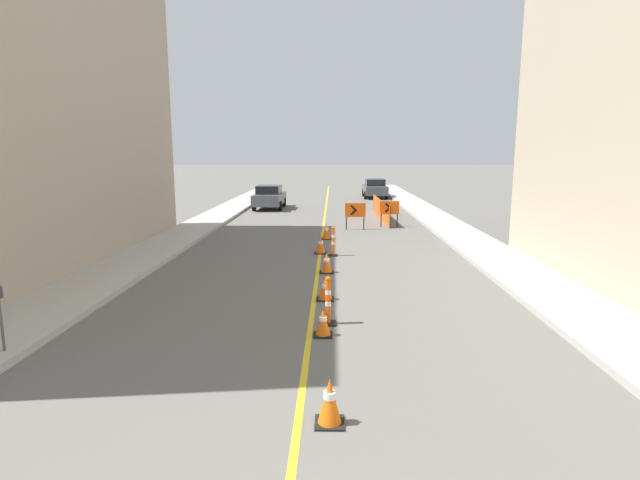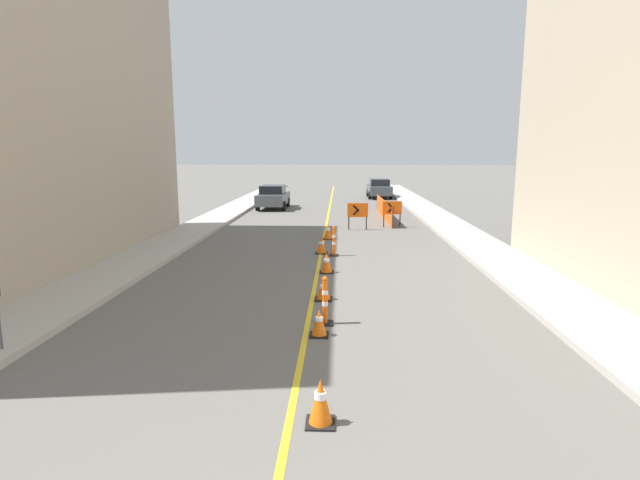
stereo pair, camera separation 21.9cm
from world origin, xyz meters
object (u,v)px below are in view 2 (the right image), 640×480
(arrow_barricade_secondary, at_px, (392,209))
(parked_car_curb_near, at_px, (273,197))
(traffic_cone_third, at_px, (323,289))
(delineator_post_rear, at_px, (334,243))
(traffic_cone_farthest, at_px, (328,231))
(traffic_cone_nearest, at_px, (320,402))
(traffic_cone_fifth, at_px, (322,245))
(delineator_post_front, at_px, (325,304))
(arrow_barricade_primary, at_px, (358,211))
(parked_car_curb_mid, at_px, (379,188))
(traffic_cone_second, at_px, (319,323))
(traffic_cone_fourth, at_px, (327,263))

(arrow_barricade_secondary, relative_size, parked_car_curb_near, 0.31)
(traffic_cone_third, bearing_deg, arrow_barricade_secondary, 76.54)
(delineator_post_rear, distance_m, arrow_barricade_secondary, 7.80)
(parked_car_curb_near, bearing_deg, traffic_cone_farthest, -70.38)
(traffic_cone_third, bearing_deg, delineator_post_rear, 87.93)
(traffic_cone_third, xyz_separation_m, delineator_post_rear, (0.20, 5.60, 0.20))
(traffic_cone_nearest, bearing_deg, traffic_cone_fifth, 92.03)
(traffic_cone_nearest, relative_size, arrow_barricade_secondary, 0.51)
(delineator_post_front, height_order, delineator_post_rear, delineator_post_rear)
(delineator_post_rear, distance_m, arrow_barricade_primary, 6.40)
(traffic_cone_third, distance_m, traffic_cone_farthest, 9.17)
(delineator_post_front, distance_m, parked_car_curb_near, 23.36)
(delineator_post_rear, height_order, parked_car_curb_near, parked_car_curb_near)
(arrow_barricade_secondary, bearing_deg, parked_car_curb_mid, 86.62)
(parked_car_curb_near, bearing_deg, delineator_post_front, -78.59)
(traffic_cone_nearest, relative_size, traffic_cone_third, 1.23)
(arrow_barricade_primary, bearing_deg, traffic_cone_third, -98.65)
(traffic_cone_nearest, bearing_deg, arrow_barricade_secondary, 81.21)
(traffic_cone_second, height_order, arrow_barricade_secondary, arrow_barricade_secondary)
(traffic_cone_nearest, distance_m, delineator_post_rear, 11.64)
(traffic_cone_fifth, relative_size, delineator_post_front, 0.59)
(parked_car_curb_near, bearing_deg, arrow_barricade_primary, -58.57)
(traffic_cone_fourth, distance_m, delineator_post_front, 4.82)
(arrow_barricade_primary, relative_size, parked_car_curb_near, 0.31)
(arrow_barricade_primary, distance_m, arrow_barricade_secondary, 2.02)
(traffic_cone_second, height_order, traffic_cone_farthest, traffic_cone_farthest)
(traffic_cone_fifth, bearing_deg, traffic_cone_third, -87.42)
(traffic_cone_third, height_order, parked_car_curb_mid, parked_car_curb_mid)
(traffic_cone_fifth, distance_m, traffic_cone_farthest, 3.15)
(traffic_cone_farthest, relative_size, delineator_post_rear, 0.64)
(delineator_post_front, distance_m, arrow_barricade_primary, 13.82)
(traffic_cone_third, relative_size, delineator_post_front, 0.51)
(parked_car_curb_mid, bearing_deg, parked_car_curb_near, -134.04)
(traffic_cone_second, bearing_deg, traffic_cone_farthest, 90.45)
(traffic_cone_second, xyz_separation_m, arrow_barricade_secondary, (3.08, 15.44, 0.66))
(arrow_barricade_secondary, bearing_deg, parked_car_curb_near, 129.78)
(traffic_cone_nearest, bearing_deg, delineator_post_rear, 89.77)
(traffic_cone_nearest, relative_size, parked_car_curb_near, 0.16)
(parked_car_curb_mid, bearing_deg, traffic_cone_farthest, -101.64)
(traffic_cone_second, relative_size, delineator_post_rear, 0.52)
(arrow_barricade_secondary, bearing_deg, traffic_cone_second, -102.52)
(traffic_cone_farthest, xyz_separation_m, delineator_post_rear, (0.30, -3.57, 0.12))
(traffic_cone_fourth, height_order, arrow_barricade_secondary, arrow_barricade_secondary)
(delineator_post_front, height_order, arrow_barricade_secondary, arrow_barricade_secondary)
(traffic_cone_nearest, distance_m, traffic_cone_fifth, 12.07)
(traffic_cone_fifth, height_order, arrow_barricade_secondary, arrow_barricade_secondary)
(arrow_barricade_primary, bearing_deg, delineator_post_rear, -102.26)
(traffic_cone_second, distance_m, parked_car_curb_near, 24.07)
(traffic_cone_third, xyz_separation_m, delineator_post_front, (0.09, -1.86, 0.19))
(delineator_post_front, bearing_deg, traffic_cone_second, -97.72)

